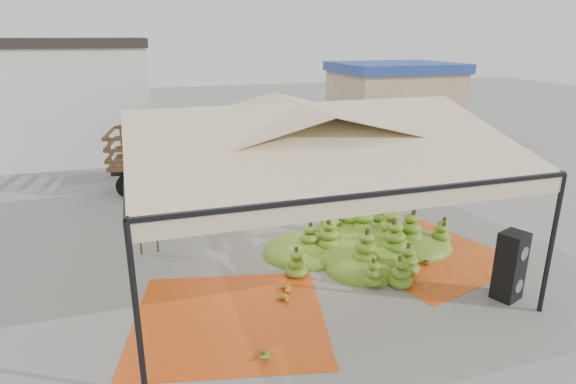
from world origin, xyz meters
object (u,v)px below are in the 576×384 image
object	(u,v)px
banana_heap	(364,231)
truck_right	(331,128)
vendor	(286,186)
speaker_stack	(510,266)
truck_left	(211,149)

from	to	relation	value
banana_heap	truck_right	xyz separation A→B (m)	(2.99, 9.50, 0.91)
vendor	truck_right	distance (m)	7.30
speaker_stack	vendor	distance (m)	7.29
speaker_stack	truck_left	bearing A→B (deg)	93.74
vendor	truck_right	world-z (taller)	truck_right
truck_left	truck_right	world-z (taller)	truck_right
speaker_stack	vendor	xyz separation A→B (m)	(-3.00, 6.64, 0.13)
banana_heap	truck_right	world-z (taller)	truck_right
vendor	truck_right	size ratio (longest dim) A/B	0.24
vendor	truck_left	distance (m)	4.11
speaker_stack	truck_left	distance (m)	11.38
banana_heap	truck_left	world-z (taller)	truck_left
banana_heap	truck_right	distance (m)	10.00
truck_right	speaker_stack	bearing A→B (deg)	-77.81
speaker_stack	truck_right	size ratio (longest dim) A/B	0.21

